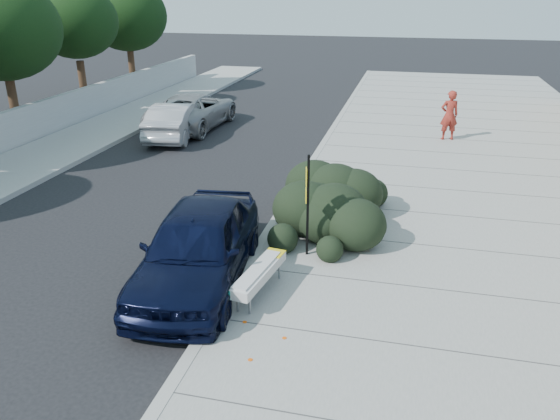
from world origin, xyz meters
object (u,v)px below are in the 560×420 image
at_px(bike_rack, 328,202).
at_px(sedan_navy, 198,247).
at_px(bench, 259,274).
at_px(sign_post, 307,199).
at_px(wagon_silver, 176,120).
at_px(pedestrian, 449,115).
at_px(suv_silver, 193,110).

bearing_deg(bike_rack, sedan_navy, -134.82).
distance_m(bench, sign_post, 2.17).
relative_size(wagon_silver, pedestrian, 2.27).
distance_m(bike_rack, suv_silver, 11.88).
xyz_separation_m(sedan_navy, wagon_silver, (-5.20, 10.79, -0.12)).
bearing_deg(bench, pedestrian, 81.48).
bearing_deg(suv_silver, pedestrian, -178.67).
relative_size(sedan_navy, suv_silver, 0.91).
xyz_separation_m(bike_rack, suv_silver, (-7.35, 9.33, 0.01)).
xyz_separation_m(sedan_navy, pedestrian, (5.42, 12.55, 0.27)).
distance_m(bike_rack, wagon_silver, 10.49).
bearing_deg(wagon_silver, suv_silver, -97.49).
relative_size(bench, pedestrian, 0.99).
xyz_separation_m(bench, bike_rack, (0.75, 3.69, 0.15)).
distance_m(suv_silver, pedestrian, 10.62).
xyz_separation_m(sign_post, wagon_silver, (-7.16, 9.27, -0.76)).
relative_size(sign_post, wagon_silver, 0.53).
distance_m(bench, suv_silver, 14.60).
bearing_deg(sedan_navy, pedestrian, 60.54).
height_order(sign_post, pedestrian, sign_post).
height_order(sedan_navy, pedestrian, pedestrian).
xyz_separation_m(sign_post, suv_silver, (-7.16, 11.12, -0.73)).
distance_m(sign_post, pedestrian, 11.56).
bearing_deg(bike_rack, pedestrian, 58.64).
xyz_separation_m(bench, suv_silver, (-6.60, 13.02, 0.15)).
relative_size(sign_post, pedestrian, 1.21).
relative_size(bench, sign_post, 0.81).
bearing_deg(pedestrian, sign_post, 57.46).
xyz_separation_m(bike_rack, wagon_silver, (-7.35, 7.48, -0.03)).
bearing_deg(sign_post, bench, -118.94).
height_order(bike_rack, wagon_silver, wagon_silver).
relative_size(bench, bike_rack, 1.92).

